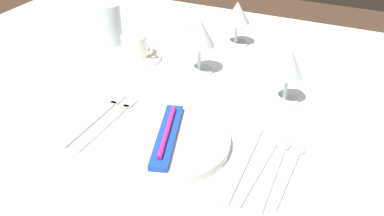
{
  "coord_description": "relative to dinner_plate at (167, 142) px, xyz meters",
  "views": [
    {
      "loc": [
        0.32,
        -0.87,
        1.28
      ],
      "look_at": [
        -0.02,
        -0.14,
        0.76
      ],
      "focal_mm": 40.22,
      "sensor_mm": 36.0,
      "label": 1
    }
  ],
  "objects": [
    {
      "name": "dining_table",
      "position": [
        0.02,
        0.26,
        -0.09
      ],
      "size": [
        1.8,
        1.11,
        0.74
      ],
      "color": "white",
      "rests_on": "ground"
    },
    {
      "name": "saucer_left",
      "position": [
        -0.26,
        0.31,
        -0.0
      ],
      "size": [
        0.14,
        0.14,
        0.01
      ],
      "primitive_type": "cylinder",
      "color": "white",
      "rests_on": "dining_table"
    },
    {
      "name": "fork_outer",
      "position": [
        -0.15,
        0.02,
        -0.01
      ],
      "size": [
        0.02,
        0.22,
        0.0
      ],
      "color": "beige",
      "rests_on": "dining_table"
    },
    {
      "name": "dinner_plate",
      "position": [
        0.0,
        0.0,
        0.0
      ],
      "size": [
        0.26,
        0.26,
        0.02
      ],
      "primitive_type": "cylinder",
      "color": "white",
      "rests_on": "dining_table"
    },
    {
      "name": "toothbrush_package",
      "position": [
        0.0,
        0.0,
        0.02
      ],
      "size": [
        0.1,
        0.21,
        0.02
      ],
      "color": "blue",
      "rests_on": "dinner_plate"
    },
    {
      "name": "napkin_folded",
      "position": [
        0.37,
        0.38,
        0.07
      ],
      "size": [
        0.06,
        0.06,
        0.16
      ],
      "primitive_type": "cone",
      "color": "white",
      "rests_on": "dining_table"
    },
    {
      "name": "spoon_soup",
      "position": [
        0.19,
        0.04,
        -0.01
      ],
      "size": [
        0.03,
        0.23,
        0.01
      ],
      "color": "beige",
      "rests_on": "dining_table"
    },
    {
      "name": "wine_glass_right",
      "position": [
        -0.04,
        0.53,
        0.08
      ],
      "size": [
        0.08,
        0.08,
        0.13
      ],
      "color": "silver",
      "rests_on": "dining_table"
    },
    {
      "name": "drink_tumbler",
      "position": [
        -0.39,
        0.38,
        0.05
      ],
      "size": [
        0.08,
        0.08,
        0.12
      ],
      "color": "silver",
      "rests_on": "dining_table"
    },
    {
      "name": "spoon_dessert",
      "position": [
        0.22,
        0.03,
        -0.01
      ],
      "size": [
        0.03,
        0.22,
        0.01
      ],
      "color": "beige",
      "rests_on": "dining_table"
    },
    {
      "name": "coffee_cup_left",
      "position": [
        -0.26,
        0.31,
        0.03
      ],
      "size": [
        0.09,
        0.07,
        0.06
      ],
      "color": "white",
      "rests_on": "saucer_left"
    },
    {
      "name": "wine_glass_centre",
      "position": [
        -0.07,
        0.32,
        0.1
      ],
      "size": [
        0.08,
        0.08,
        0.15
      ],
      "color": "silver",
      "rests_on": "dining_table"
    },
    {
      "name": "saucer_right",
      "position": [
        -0.18,
        0.47,
        -0.0
      ],
      "size": [
        0.12,
        0.12,
        0.01
      ],
      "primitive_type": "cylinder",
      "color": "white",
      "rests_on": "dining_table"
    },
    {
      "name": "coffee_cup_right",
      "position": [
        -0.18,
        0.47,
        0.03
      ],
      "size": [
        0.1,
        0.08,
        0.06
      ],
      "color": "white",
      "rests_on": "saucer_right"
    },
    {
      "name": "fork_inner",
      "position": [
        -0.19,
        0.02,
        -0.01
      ],
      "size": [
        0.02,
        0.22,
        0.0
      ],
      "color": "beige",
      "rests_on": "dining_table"
    },
    {
      "name": "dinner_knife",
      "position": [
        0.16,
        0.01,
        -0.01
      ],
      "size": [
        0.03,
        0.24,
        0.0
      ],
      "color": "beige",
      "rests_on": "dining_table"
    },
    {
      "name": "spoon_tea",
      "position": [
        0.25,
        0.04,
        -0.01
      ],
      "size": [
        0.03,
        0.2,
        0.01
      ],
      "color": "beige",
      "rests_on": "dining_table"
    },
    {
      "name": "wine_glass_left",
      "position": [
        0.17,
        0.27,
        0.09
      ],
      "size": [
        0.07,
        0.07,
        0.14
      ],
      "color": "silver",
      "rests_on": "dining_table"
    }
  ]
}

